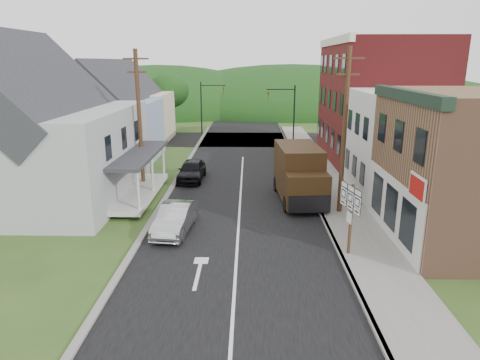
# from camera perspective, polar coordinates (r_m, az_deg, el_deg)

# --- Properties ---
(ground) EXTENTS (120.00, 120.00, 0.00)m
(ground) POSITION_cam_1_polar(r_m,az_deg,el_deg) (20.94, -0.29, -7.64)
(ground) COLOR #2D4719
(ground) RESTS_ON ground
(road) EXTENTS (9.00, 90.00, 0.02)m
(road) POSITION_cam_1_polar(r_m,az_deg,el_deg) (30.39, 0.19, -0.20)
(road) COLOR black
(road) RESTS_ON ground
(cross_road) EXTENTS (60.00, 9.00, 0.02)m
(cross_road) POSITION_cam_1_polar(r_m,az_deg,el_deg) (46.98, 0.55, 5.44)
(cross_road) COLOR black
(cross_road) RESTS_ON ground
(sidewalk_right) EXTENTS (2.80, 55.00, 0.15)m
(sidewalk_right) POSITION_cam_1_polar(r_m,az_deg,el_deg) (28.95, 11.88, -1.19)
(sidewalk_right) COLOR slate
(sidewalk_right) RESTS_ON ground
(curb_right) EXTENTS (0.20, 55.00, 0.15)m
(curb_right) POSITION_cam_1_polar(r_m,az_deg,el_deg) (28.73, 9.23, -1.18)
(curb_right) COLOR slate
(curb_right) RESTS_ON ground
(curb_left) EXTENTS (0.30, 55.00, 0.12)m
(curb_left) POSITION_cam_1_polar(r_m,az_deg,el_deg) (28.91, -9.14, -1.10)
(curb_left) COLOR slate
(curb_left) RESTS_ON ground
(storefront_white) EXTENTS (8.00, 7.00, 6.50)m
(storefront_white) POSITION_cam_1_polar(r_m,az_deg,el_deg) (29.27, 22.88, 4.50)
(storefront_white) COLOR silver
(storefront_white) RESTS_ON ground
(storefront_red) EXTENTS (8.00, 12.00, 10.00)m
(storefront_red) POSITION_cam_1_polar(r_m,az_deg,el_deg) (37.96, 17.98, 9.90)
(storefront_red) COLOR maroon
(storefront_red) RESTS_ON ground
(house_gray) EXTENTS (10.20, 12.24, 8.35)m
(house_gray) POSITION_cam_1_polar(r_m,az_deg,el_deg) (28.45, -25.05, 5.99)
(house_gray) COLOR #A0A3A5
(house_gray) RESTS_ON ground
(house_blue) EXTENTS (7.14, 8.16, 7.28)m
(house_blue) POSITION_cam_1_polar(r_m,az_deg,el_deg) (38.30, -16.48, 8.09)
(house_blue) COLOR #8EA2C2
(house_blue) RESTS_ON ground
(house_cream) EXTENTS (7.14, 8.16, 7.28)m
(house_cream) POSITION_cam_1_polar(r_m,az_deg,el_deg) (47.03, -13.81, 9.55)
(house_cream) COLOR beige
(house_cream) RESTS_ON ground
(utility_pole_right) EXTENTS (1.60, 0.26, 9.00)m
(utility_pole_right) POSITION_cam_1_polar(r_m,az_deg,el_deg) (23.58, 13.74, 6.35)
(utility_pole_right) COLOR #472D19
(utility_pole_right) RESTS_ON ground
(utility_pole_left) EXTENTS (1.60, 0.26, 9.00)m
(utility_pole_left) POSITION_cam_1_polar(r_m,az_deg,el_deg) (28.36, -13.25, 7.87)
(utility_pole_left) COLOR #472D19
(utility_pole_left) RESTS_ON ground
(traffic_signal_right) EXTENTS (2.87, 0.20, 6.00)m
(traffic_signal_right) POSITION_cam_1_polar(r_m,az_deg,el_deg) (43.15, 6.31, 9.49)
(traffic_signal_right) COLOR black
(traffic_signal_right) RESTS_ON ground
(traffic_signal_left) EXTENTS (2.87, 0.20, 6.00)m
(traffic_signal_left) POSITION_cam_1_polar(r_m,az_deg,el_deg) (50.18, -4.39, 10.37)
(traffic_signal_left) COLOR black
(traffic_signal_left) RESTS_ON ground
(tree_left_b) EXTENTS (4.80, 4.80, 6.94)m
(tree_left_b) POSITION_cam_1_polar(r_m,az_deg,el_deg) (35.97, -28.27, 8.36)
(tree_left_b) COLOR #382616
(tree_left_b) RESTS_ON ground
(tree_left_c) EXTENTS (5.80, 5.80, 8.41)m
(tree_left_c) POSITION_cam_1_polar(r_m,az_deg,el_deg) (43.88, -25.72, 11.04)
(tree_left_c) COLOR #382616
(tree_left_c) RESTS_ON ground
(tree_left_d) EXTENTS (4.80, 4.80, 6.94)m
(tree_left_d) POSITION_cam_1_polar(r_m,az_deg,el_deg) (52.23, -9.51, 11.65)
(tree_left_d) COLOR #382616
(tree_left_d) RESTS_ON ground
(forested_ridge) EXTENTS (90.00, 30.00, 16.00)m
(forested_ridge) POSITION_cam_1_polar(r_m,az_deg,el_deg) (74.70, 0.79, 9.21)
(forested_ridge) COLOR black
(forested_ridge) RESTS_ON ground
(silver_sedan) EXTENTS (1.87, 4.32, 1.38)m
(silver_sedan) POSITION_cam_1_polar(r_m,az_deg,el_deg) (21.59, -8.61, -5.12)
(silver_sedan) COLOR #ACADB1
(silver_sedan) RESTS_ON ground
(dark_sedan) EXTENTS (1.84, 4.30, 1.45)m
(dark_sedan) POSITION_cam_1_polar(r_m,az_deg,el_deg) (30.74, -6.46, 1.28)
(dark_sedan) COLOR black
(dark_sedan) RESTS_ON ground
(delivery_van) EXTENTS (2.84, 6.09, 3.32)m
(delivery_van) POSITION_cam_1_polar(r_m,az_deg,el_deg) (26.05, 7.94, 0.79)
(delivery_van) COLOR #311F0D
(delivery_van) RESTS_ON ground
(route_sign_cluster) EXTENTS (0.48, 1.75, 3.13)m
(route_sign_cluster) POSITION_cam_1_polar(r_m,az_deg,el_deg) (18.79, 14.52, -3.80)
(route_sign_cluster) COLOR #472D19
(route_sign_cluster) RESTS_ON sidewalk_right
(warning_sign) EXTENTS (0.12, 0.63, 2.28)m
(warning_sign) POSITION_cam_1_polar(r_m,az_deg,el_deg) (21.25, 14.75, -3.19)
(warning_sign) COLOR black
(warning_sign) RESTS_ON sidewalk_right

